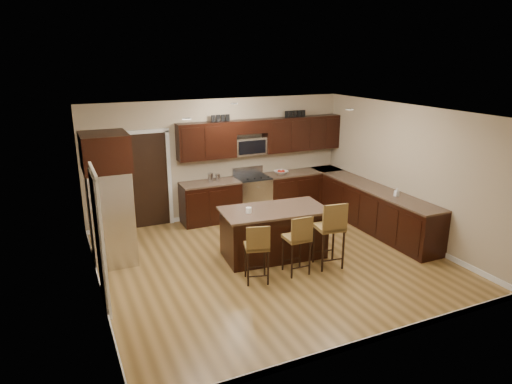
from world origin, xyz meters
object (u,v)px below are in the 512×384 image
island (273,234)px  refrigerator (109,198)px  stool_left (257,247)px  stool_right (331,227)px  stool_mid (298,238)px  range (252,196)px

island → refrigerator: bearing=164.9°
refrigerator → stool_left: bearing=-42.3°
island → stool_right: (0.68, -0.85, 0.33)m
island → stool_right: stool_right is taller
stool_mid → refrigerator: (-2.79, 1.85, 0.55)m
stool_right → stool_mid: bearing=-173.6°
stool_mid → refrigerator: bearing=147.4°
stool_right → refrigerator: size_ratio=0.52×
island → stool_mid: (0.05, -0.84, 0.23)m
island → refrigerator: 3.02m
stool_left → stool_mid: bearing=15.4°
refrigerator → stool_mid: bearing=-33.5°
stool_right → refrigerator: 3.92m
stool_left → stool_mid: stool_mid is taller
island → refrigerator: refrigerator is taller
range → stool_right: size_ratio=0.91×
range → stool_left: (-1.28, -3.06, 0.17)m
stool_right → stool_left: bearing=-173.4°
island → stool_mid: bearing=-81.8°
island → stool_mid: stool_mid is taller
stool_right → refrigerator: refrigerator is taller
range → refrigerator: 3.60m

